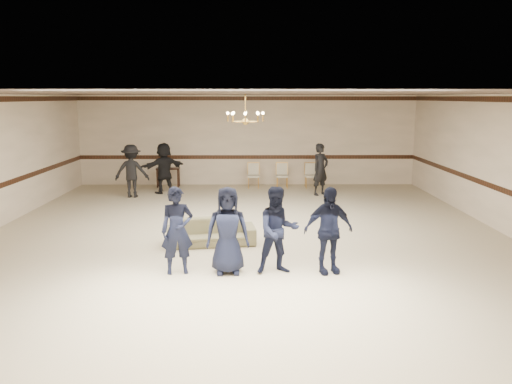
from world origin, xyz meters
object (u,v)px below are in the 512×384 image
boy_a (177,231)px  banquet_chair_mid (282,176)px  boy_b (228,230)px  banquet_chair_right (311,176)px  boy_c (278,230)px  banquet_chair_left (253,176)px  adult_left (132,171)px  settee (211,232)px  console_table (168,177)px  boy_d (328,230)px  chandelier (245,108)px  adult_right (321,169)px  adult_mid (164,168)px

boy_a → banquet_chair_mid: 9.12m
boy_b → banquet_chair_right: (2.50, 8.79, -0.36)m
boy_c → banquet_chair_left: boy_c is taller
boy_a → banquet_chair_right: (3.40, 8.79, -0.36)m
adult_left → banquet_chair_left: adult_left is taller
boy_b → adult_left: 7.91m
boy_a → banquet_chair_right: boy_a is taller
banquet_chair_right → banquet_chair_left: bearing=176.6°
settee → console_table: 7.45m
boy_c → boy_d: bearing=-10.1°
banquet_chair_mid → banquet_chair_right: size_ratio=1.00×
chandelier → banquet_chair_right: size_ratio=1.10×
chandelier → banquet_chair_right: 6.22m
boy_c → adult_right: bearing=66.6°
boy_d → adult_mid: (-4.24, 7.87, 0.05)m
banquet_chair_left → banquet_chair_mid: same height
adult_right → adult_mid: bearing=139.7°
boy_b → console_table: (-2.50, 8.99, -0.45)m
boy_a → boy_c: size_ratio=1.00×
adult_right → banquet_chair_mid: size_ratio=1.95×
adult_right → banquet_chair_right: size_ratio=1.95×
boy_d → banquet_chair_left: bearing=84.0°
chandelier → adult_mid: chandelier is taller
boy_a → settee: size_ratio=0.84×
settee → banquet_chair_left: size_ratio=2.19×
chandelier → adult_left: 5.53m
boy_a → banquet_chair_right: 9.43m
banquet_chair_right → console_table: 5.00m
boy_a → banquet_chair_mid: bearing=62.2°
boy_b → settee: boy_b is taller
adult_left → boy_a: bearing=108.8°
chandelier → boy_b: size_ratio=0.60×
boy_b → settee: size_ratio=0.84×
settee → boy_a: bearing=-112.3°
adult_right → banquet_chair_right: bearing=60.9°
boy_d → banquet_chair_right: boy_d is taller
chandelier → banquet_chair_right: (2.22, 5.27, -2.45)m
boy_c → settee: (-1.34, 1.83, -0.51)m
adult_left → banquet_chair_mid: size_ratio=1.95×
banquet_chair_left → console_table: banquet_chair_left is taller
boy_d → banquet_chair_left: boy_d is taller
settee → banquet_chair_left: 7.03m
chandelier → boy_d: (1.51, -3.52, -2.09)m
boy_b → console_table: size_ratio=1.94×
chandelier → console_table: 6.64m
boy_a → chandelier: bearing=58.9°
chandelier → boy_d: chandelier is taller
boy_d → settee: boy_d is taller
adult_mid → banquet_chair_right: (4.95, 0.92, -0.41)m
settee → console_table: size_ratio=2.31×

